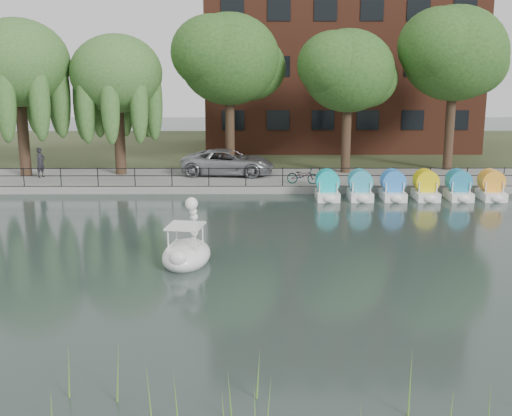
{
  "coord_description": "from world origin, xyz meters",
  "views": [
    {
      "loc": [
        0.35,
        -20.9,
        7.08
      ],
      "look_at": [
        0.5,
        4.0,
        1.3
      ],
      "focal_mm": 45.0,
      "sensor_mm": 36.0,
      "label": 1
    }
  ],
  "objects_px": {
    "bicycle": "(303,175)",
    "pedestrian": "(40,160)",
    "swan_boat": "(187,250)",
    "minivan": "(228,160)"
  },
  "relations": [
    {
      "from": "bicycle",
      "to": "swan_boat",
      "type": "xyz_separation_m",
      "value": [
        -5.11,
        -12.83,
        -0.41
      ]
    },
    {
      "from": "bicycle",
      "to": "swan_boat",
      "type": "height_order",
      "value": "swan_boat"
    },
    {
      "from": "pedestrian",
      "to": "minivan",
      "type": "bearing_deg",
      "value": -60.75
    },
    {
      "from": "bicycle",
      "to": "swan_boat",
      "type": "relative_size",
      "value": 0.61
    },
    {
      "from": "bicycle",
      "to": "pedestrian",
      "type": "height_order",
      "value": "pedestrian"
    },
    {
      "from": "bicycle",
      "to": "pedestrian",
      "type": "xyz_separation_m",
      "value": [
        -15.03,
        2.09,
        0.49
      ]
    },
    {
      "from": "minivan",
      "to": "bicycle",
      "type": "height_order",
      "value": "minivan"
    },
    {
      "from": "swan_boat",
      "to": "pedestrian",
      "type": "bearing_deg",
      "value": 132.63
    },
    {
      "from": "bicycle",
      "to": "swan_boat",
      "type": "bearing_deg",
      "value": 169.31
    },
    {
      "from": "minivan",
      "to": "pedestrian",
      "type": "xyz_separation_m",
      "value": [
        -10.82,
        -0.73,
        0.12
      ]
    }
  ]
}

